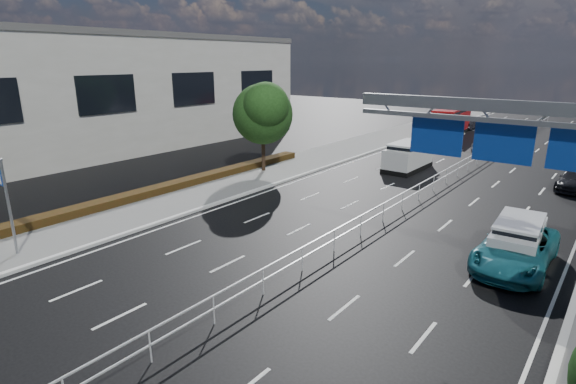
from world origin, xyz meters
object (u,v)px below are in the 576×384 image
Objects in this scene: overhead_gantry at (527,137)px; near_car_silver at (486,143)px; white_minivan at (408,156)px; toilet_sign at (1,189)px; red_bus at (450,121)px; near_car_dark at (470,124)px; silver_minivan at (517,239)px; parked_car_teal at (516,249)px; parked_car_dark at (575,180)px.

near_car_silver is at bearing 106.20° from overhead_gantry.
white_minivan is 11.73m from near_car_silver.
white_minivan is at bearing 74.03° from toilet_sign.
overhead_gantry is at bearing 29.60° from toilet_sign.
red_bus is 2.59× the size of near_car_dark.
toilet_sign is 38.09m from near_car_silver.
toilet_sign is at bearing -150.40° from overhead_gantry.
silver_minivan is (-0.24, 2.86, -4.75)m from overhead_gantry.
overhead_gantry is 1.82× the size of parked_car_teal.
near_car_silver reaches higher than parked_car_dark.
red_bus reaches higher than parked_car_teal.
red_bus is (-13.38, 33.34, -4.02)m from overhead_gantry.
silver_minivan reaches higher than near_car_dark.
parked_car_teal is 14.81m from parked_car_dark.
overhead_gantry is 2.32× the size of near_car_silver.
white_minivan is 1.12× the size of near_car_silver.
near_car_silver is 1.01× the size of parked_car_dark.
white_minivan is at bearing 75.09° from near_car_silver.
toilet_sign reaches higher than near_car_dark.
near_car_dark is (-2.57, 24.50, -0.39)m from white_minivan.
toilet_sign reaches higher than parked_car_teal.
silver_minivan is at bearing 98.27° from parked_car_teal.
near_car_silver reaches higher than near_car_dark.
white_minivan is 18.35m from red_bus.
near_car_dark is at bearing 105.72° from silver_minivan.
overhead_gantry is 17.47m from parked_car_dark.
parked_car_dark is (10.85, 1.50, -0.42)m from white_minivan.
parked_car_teal is (-0.10, 1.95, -4.82)m from overhead_gantry.
parked_car_teal reaches higher than parked_car_dark.
overhead_gantry reaches higher than near_car_dark.
white_minivan is at bearing 127.69° from parked_car_teal.
overhead_gantry is 0.99× the size of red_bus.
overhead_gantry is 36.15m from red_bus.
white_minivan is at bearing 124.46° from overhead_gantry.
near_car_dark is 0.93× the size of silver_minivan.
toilet_sign is 0.98× the size of near_car_silver.
silver_minivan is (7.50, -23.78, 0.11)m from near_car_silver.
silver_minivan is at bearing 94.79° from overhead_gantry.
red_bus is 6.47m from near_car_dark.
white_minivan reaches higher than near_car_dark.
toilet_sign is 0.42× the size of red_bus.
overhead_gantry reaches higher than parked_car_teal.
near_car_dark is 39.03m from silver_minivan.
toilet_sign is at bearing -146.91° from silver_minivan.
red_bus is 1.84× the size of parked_car_teal.
white_minivan reaches higher than parked_car_teal.
silver_minivan is at bearing 112.14° from near_car_dark.
red_bus is at bearing 99.73° from white_minivan.
near_car_dark reaches higher than parked_car_dark.
toilet_sign is 43.63m from red_bus.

